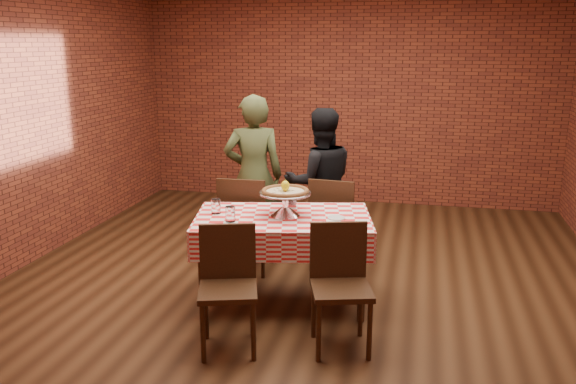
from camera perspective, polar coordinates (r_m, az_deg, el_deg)
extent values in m
plane|color=black|center=(5.49, 1.50, -8.73)|extent=(6.00, 6.00, 0.00)
plane|color=maroon|center=(8.05, 5.81, 9.24)|extent=(5.50, 0.00, 5.50)
cube|color=#362010|center=(4.97, -0.48, -6.57)|extent=(1.54, 1.10, 0.75)
cylinder|color=beige|center=(4.82, -0.26, 0.02)|extent=(0.52, 0.52, 0.03)
ellipsoid|color=yellow|center=(4.80, -0.26, 0.59)|extent=(0.09, 0.09, 0.09)
cylinder|color=white|center=(4.71, -5.53, -2.12)|extent=(0.09, 0.09, 0.12)
cylinder|color=white|center=(4.94, -6.91, -1.37)|extent=(0.09, 0.09, 0.12)
cylinder|color=white|center=(4.80, 4.65, -2.49)|extent=(0.17, 0.17, 0.01)
cube|color=white|center=(4.68, 6.81, -3.02)|extent=(0.06, 0.04, 0.00)
cube|color=white|center=(4.72, 6.66, -2.86)|extent=(0.06, 0.04, 0.00)
cube|color=silver|center=(5.10, 0.23, -0.61)|extent=(0.12, 0.10, 0.15)
imported|color=#414A27|center=(6.02, -3.31, 1.55)|extent=(0.69, 0.55, 1.64)
imported|color=black|center=(6.03, 3.10, 0.91)|extent=(0.89, 0.80, 1.51)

